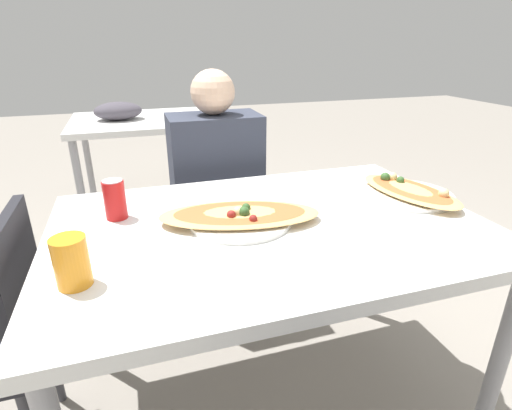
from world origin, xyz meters
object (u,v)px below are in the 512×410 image
pizza_main (240,216)px  pizza_second (409,192)px  dining_table (270,243)px  soda_can (115,199)px  chair_far_seated (214,211)px  person_seated (217,179)px  drink_glass (71,262)px

pizza_main → pizza_second: (0.63, 0.02, -0.00)m
dining_table → soda_can: 0.50m
dining_table → pizza_main: size_ratio=2.48×
chair_far_seated → pizza_main: (-0.06, -0.73, 0.29)m
person_seated → drink_glass: (-0.51, -0.83, 0.13)m
person_seated → pizza_second: (0.57, -0.60, 0.09)m
pizza_second → chair_far_seated: bearing=128.9°
person_seated → pizza_main: (-0.06, -0.62, 0.09)m
dining_table → pizza_second: (0.54, 0.06, 0.09)m
person_seated → pizza_second: 0.83m
person_seated → pizza_second: person_seated is taller
soda_can → pizza_second: soda_can is taller
pizza_second → drink_glass: bearing=-167.7°
person_seated → pizza_main: bearing=84.4°
dining_table → drink_glass: 0.58m
person_seated → drink_glass: bearing=58.5°
pizza_main → pizza_second: pizza_second is taller
pizza_main → soda_can: 0.39m
dining_table → drink_glass: (-0.54, -0.18, 0.13)m
drink_glass → pizza_second: 1.11m
pizza_main → person_seated: bearing=84.4°
drink_glass → person_seated: bearing=58.5°
pizza_main → chair_far_seated: bearing=85.2°
chair_far_seated → pizza_second: size_ratio=1.91×
soda_can → pizza_second: (0.99, -0.12, -0.04)m
chair_far_seated → pizza_second: 0.96m
pizza_main → drink_glass: bearing=-154.5°
chair_far_seated → pizza_main: bearing=85.2°
soda_can → drink_glass: soda_can is taller
drink_glass → pizza_main: bearing=25.5°
person_seated → pizza_main: size_ratio=2.19×
dining_table → person_seated: 0.66m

